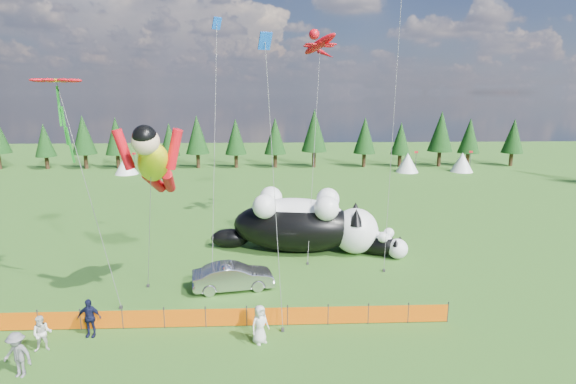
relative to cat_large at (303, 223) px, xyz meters
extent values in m
plane|color=#163A0A|center=(-4.55, -7.76, -2.09)|extent=(160.00, 160.00, 0.00)
cylinder|color=#262626|center=(-13.55, -10.76, -1.54)|extent=(0.06, 0.06, 1.10)
cylinder|color=#262626|center=(-11.55, -10.76, -1.54)|extent=(0.06, 0.06, 1.10)
cylinder|color=#262626|center=(-9.55, -10.76, -1.54)|extent=(0.06, 0.06, 1.10)
cylinder|color=#262626|center=(-7.55, -10.76, -1.54)|extent=(0.06, 0.06, 1.10)
cylinder|color=#262626|center=(-5.55, -10.76, -1.54)|extent=(0.06, 0.06, 1.10)
cylinder|color=#262626|center=(-3.55, -10.76, -1.54)|extent=(0.06, 0.06, 1.10)
cylinder|color=#262626|center=(-1.55, -10.76, -1.54)|extent=(0.06, 0.06, 1.10)
cylinder|color=#262626|center=(0.45, -10.76, -1.54)|extent=(0.06, 0.06, 1.10)
cylinder|color=#262626|center=(2.45, -10.76, -1.54)|extent=(0.06, 0.06, 1.10)
cylinder|color=#262626|center=(4.45, -10.76, -1.54)|extent=(0.06, 0.06, 1.10)
cylinder|color=#262626|center=(6.45, -10.76, -1.54)|extent=(0.06, 0.06, 1.10)
cube|color=#E65604|center=(-14.55, -10.76, -1.59)|extent=(2.00, 0.04, 0.90)
cube|color=#E65604|center=(-12.55, -10.76, -1.59)|extent=(2.00, 0.04, 0.90)
cube|color=#E65604|center=(-10.55, -10.76, -1.59)|extent=(2.00, 0.04, 0.90)
cube|color=#E65604|center=(-8.55, -10.76, -1.59)|extent=(2.00, 0.04, 0.90)
cube|color=#E65604|center=(-6.55, -10.76, -1.59)|extent=(2.00, 0.04, 0.90)
cube|color=#E65604|center=(-4.55, -10.76, -1.59)|extent=(2.00, 0.04, 0.90)
cube|color=#E65604|center=(-2.55, -10.76, -1.59)|extent=(2.00, 0.04, 0.90)
cube|color=#E65604|center=(-0.55, -10.76, -1.59)|extent=(2.00, 0.04, 0.90)
cube|color=#E65604|center=(1.45, -10.76, -1.59)|extent=(2.00, 0.04, 0.90)
cube|color=#E65604|center=(3.45, -10.76, -1.59)|extent=(2.00, 0.04, 0.90)
cube|color=#E65604|center=(5.45, -10.76, -1.59)|extent=(2.00, 0.04, 0.90)
ellipsoid|color=black|center=(-0.52, 0.09, -0.27)|extent=(9.69, 5.68, 3.65)
ellipsoid|color=white|center=(-0.52, 0.09, 0.65)|extent=(7.29, 4.12, 2.23)
sphere|color=white|center=(3.68, -0.60, -0.47)|extent=(3.24, 3.24, 3.24)
sphere|color=#D75358|center=(5.04, -0.83, -0.47)|extent=(0.45, 0.45, 0.45)
ellipsoid|color=black|center=(-5.32, 0.87, -1.38)|extent=(3.03, 1.86, 1.42)
cone|color=black|center=(3.52, -1.56, 0.83)|extent=(1.14, 1.14, 1.14)
cone|color=black|center=(3.84, 0.36, 0.83)|extent=(1.14, 1.14, 1.14)
sphere|color=white|center=(1.89, 1.02, 1.46)|extent=(1.70, 1.70, 1.70)
sphere|color=white|center=(1.47, -1.58, 1.46)|extent=(1.70, 1.70, 1.70)
sphere|color=white|center=(-2.31, 1.71, 1.46)|extent=(1.70, 1.70, 1.70)
sphere|color=white|center=(-2.73, -0.89, 1.46)|extent=(1.70, 1.70, 1.70)
ellipsoid|color=black|center=(4.90, -0.85, -1.30)|extent=(4.29, 3.77, 1.58)
ellipsoid|color=white|center=(4.90, -0.85, -0.91)|extent=(3.20, 2.78, 0.96)
sphere|color=white|center=(6.41, -1.90, -1.39)|extent=(1.40, 1.40, 1.40)
sphere|color=#D75358|center=(6.90, -2.24, -1.39)|extent=(0.20, 0.20, 0.20)
ellipsoid|color=black|center=(3.18, 0.35, -1.78)|extent=(1.36, 1.20, 0.61)
cone|color=black|center=(6.17, -2.25, -0.83)|extent=(0.49, 0.49, 0.49)
cone|color=black|center=(6.65, -1.56, -0.83)|extent=(0.49, 0.49, 0.49)
sphere|color=white|center=(6.02, -0.94, -0.56)|extent=(0.74, 0.74, 0.74)
sphere|color=white|center=(5.37, -1.87, -0.56)|extent=(0.74, 0.74, 0.74)
sphere|color=white|center=(4.51, 0.12, -0.56)|extent=(0.74, 0.74, 0.74)
sphere|color=white|center=(3.86, -0.82, -0.56)|extent=(0.74, 0.74, 0.74)
imported|color=#B5B5BA|center=(-4.54, -6.45, -1.32)|extent=(4.91, 2.45, 1.55)
imported|color=silver|center=(-12.47, -12.55, -1.25)|extent=(0.90, 0.65, 1.67)
imported|color=black|center=(-10.86, -11.36, -1.15)|extent=(1.12, 0.62, 1.87)
imported|color=slate|center=(-12.53, -14.39, -1.12)|extent=(1.36, 0.92, 1.93)
imported|color=silver|center=(-2.87, -12.27, -1.17)|extent=(1.07, 1.00, 1.83)
cylinder|color=#595959|center=(-8.96, -6.96, 1.84)|extent=(0.03, 0.03, 7.94)
cube|color=#262626|center=(-9.61, -5.95, -2.01)|extent=(0.15, 0.15, 0.16)
cylinder|color=#595959|center=(0.91, 1.77, 5.49)|extent=(0.03, 0.03, 17.53)
cube|color=#262626|center=(0.11, -2.81, -2.01)|extent=(0.15, 0.15, 0.16)
cylinder|color=#595959|center=(-11.72, -7.89, 3.90)|extent=(0.03, 0.03, 12.10)
cube|color=#262626|center=(-10.33, -8.65, -2.01)|extent=(0.15, 0.15, 0.16)
cube|color=#198A20|center=(-13.11, -7.13, 7.45)|extent=(0.18, 0.18, 4.03)
cylinder|color=#595959|center=(-5.75, -3.25, 5.79)|extent=(0.03, 0.03, 16.70)
cube|color=#262626|center=(-5.80, -6.40, -2.01)|extent=(0.15, 0.15, 0.16)
cylinder|color=#595959|center=(5.90, -1.17, 8.50)|extent=(0.03, 0.03, 21.84)
cube|color=#262626|center=(4.90, -4.22, -2.01)|extent=(0.15, 0.15, 0.16)
cylinder|color=#595959|center=(-2.16, -10.22, 4.77)|extent=(0.03, 0.03, 13.61)
cube|color=#262626|center=(-1.80, -11.31, -2.01)|extent=(0.15, 0.15, 0.16)
camera|label=1|loc=(-2.35, -30.94, 9.13)|focal=28.00mm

